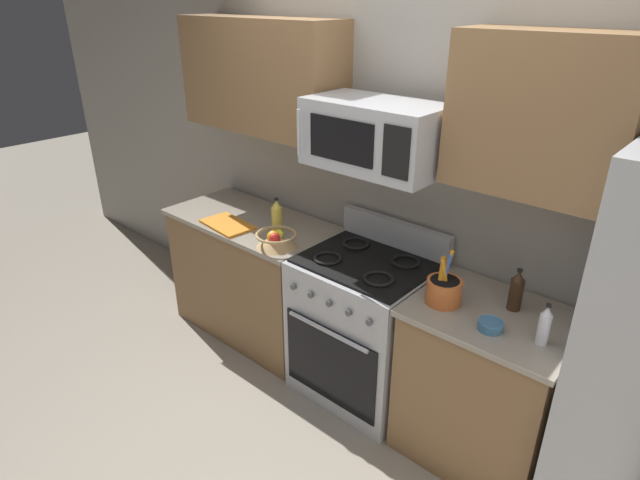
% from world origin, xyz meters
% --- Properties ---
extents(ground_plane, '(16.00, 16.00, 0.00)m').
position_xyz_m(ground_plane, '(0.00, 0.00, 0.00)').
color(ground_plane, gray).
extents(wall_back, '(8.00, 0.10, 2.60)m').
position_xyz_m(wall_back, '(0.00, 1.07, 1.30)').
color(wall_back, '#9E998E').
rests_on(wall_back, ground).
extents(counter_left, '(1.24, 0.64, 0.91)m').
position_xyz_m(counter_left, '(-1.01, 0.69, 0.46)').
color(counter_left, olive).
rests_on(counter_left, ground).
extents(range_oven, '(0.76, 0.68, 1.09)m').
position_xyz_m(range_oven, '(-0.00, 0.69, 0.47)').
color(range_oven, '#B2B5BA').
rests_on(range_oven, ground).
extents(counter_right, '(0.80, 0.64, 0.91)m').
position_xyz_m(counter_right, '(0.79, 0.69, 0.46)').
color(counter_right, olive).
rests_on(counter_right, ground).
extents(microwave, '(0.75, 0.44, 0.36)m').
position_xyz_m(microwave, '(-0.00, 0.72, 1.66)').
color(microwave, '#B2B5BA').
extents(upper_cabinets_left, '(1.23, 0.34, 0.70)m').
position_xyz_m(upper_cabinets_left, '(-1.01, 0.85, 1.85)').
color(upper_cabinets_left, olive).
extents(upper_cabinets_right, '(0.79, 0.34, 0.70)m').
position_xyz_m(upper_cabinets_right, '(0.80, 0.85, 1.85)').
color(upper_cabinets_right, olive).
extents(utensil_crock, '(0.18, 0.18, 0.29)m').
position_xyz_m(utensil_crock, '(0.54, 0.61, 0.98)').
color(utensil_crock, '#D1662D').
rests_on(utensil_crock, counter_right).
extents(fruit_basket, '(0.26, 0.26, 0.11)m').
position_xyz_m(fruit_basket, '(-0.55, 0.50, 0.96)').
color(fruit_basket, tan).
rests_on(fruit_basket, counter_left).
extents(cutting_board, '(0.40, 0.26, 0.02)m').
position_xyz_m(cutting_board, '(-1.04, 0.51, 0.92)').
color(cutting_board, orange).
rests_on(cutting_board, counter_left).
extents(bottle_soy, '(0.07, 0.07, 0.22)m').
position_xyz_m(bottle_soy, '(0.84, 0.79, 1.01)').
color(bottle_soy, '#382314').
rests_on(bottle_soy, counter_right).
extents(bottle_vinegar, '(0.05, 0.05, 0.21)m').
position_xyz_m(bottle_vinegar, '(1.05, 0.59, 1.00)').
color(bottle_vinegar, silver).
rests_on(bottle_vinegar, counter_right).
extents(bottle_oil, '(0.07, 0.07, 0.24)m').
position_xyz_m(bottle_oil, '(-0.71, 0.65, 1.02)').
color(bottle_oil, gold).
rests_on(bottle_oil, counter_left).
extents(prep_bowl, '(0.12, 0.12, 0.05)m').
position_xyz_m(prep_bowl, '(0.83, 0.54, 0.93)').
color(prep_bowl, teal).
rests_on(prep_bowl, counter_right).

